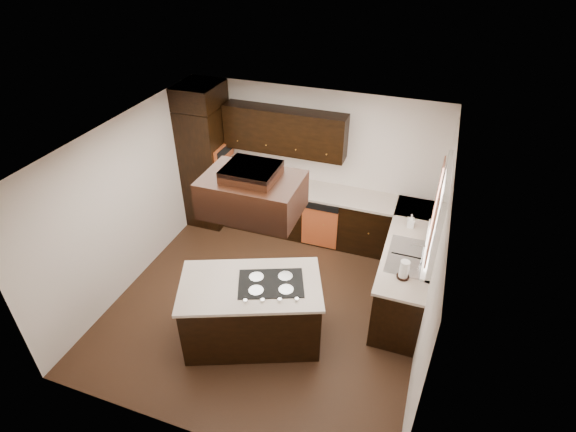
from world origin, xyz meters
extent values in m
cube|color=#50311D|center=(0.00, 0.00, -0.01)|extent=(4.20, 4.20, 0.02)
cube|color=white|center=(0.00, 0.00, 2.51)|extent=(4.20, 4.20, 0.02)
cube|color=silver|center=(0.00, 2.11, 1.25)|extent=(4.20, 0.02, 2.50)
cube|color=silver|center=(0.00, -2.11, 1.25)|extent=(4.20, 0.02, 2.50)
cube|color=silver|center=(-2.11, 0.00, 1.25)|extent=(0.02, 4.20, 2.50)
cube|color=silver|center=(2.11, 0.00, 1.25)|extent=(0.02, 4.20, 2.50)
cube|color=black|center=(-1.78, 1.71, 1.06)|extent=(0.65, 0.75, 2.12)
cube|color=#DA5E2D|center=(-1.43, 1.71, 1.12)|extent=(0.05, 0.62, 0.78)
cube|color=black|center=(0.03, 1.80, 0.44)|extent=(2.93, 0.60, 0.88)
cube|color=black|center=(1.80, 0.90, 0.44)|extent=(0.60, 2.40, 0.88)
cube|color=beige|center=(0.03, 1.79, 0.90)|extent=(2.93, 0.63, 0.04)
cube|color=beige|center=(1.79, 0.90, 0.90)|extent=(0.63, 2.40, 0.04)
cube|color=black|center=(-0.43, 1.93, 1.81)|extent=(2.00, 0.34, 0.72)
cube|color=#DA5E2D|center=(0.33, 1.50, 0.40)|extent=(0.60, 0.05, 0.72)
cube|color=white|center=(2.07, 0.55, 1.65)|extent=(0.06, 1.32, 1.12)
cube|color=white|center=(2.10, 0.55, 1.65)|extent=(0.00, 1.20, 1.00)
cube|color=beige|center=(2.01, 0.13, 1.70)|extent=(0.02, 0.34, 0.90)
cube|color=beige|center=(2.01, 0.97, 1.70)|extent=(0.02, 0.34, 0.90)
cube|color=silver|center=(1.80, 0.55, 0.92)|extent=(0.52, 0.84, 0.01)
cube|color=black|center=(0.05, -0.64, 0.44)|extent=(1.89, 1.47, 0.88)
cube|color=beige|center=(0.05, -0.64, 0.90)|extent=(1.97, 1.55, 0.04)
cube|color=black|center=(0.28, -0.54, 0.93)|extent=(0.93, 0.78, 0.01)
cube|color=black|center=(0.10, -0.55, 2.16)|extent=(1.05, 0.72, 0.42)
cube|color=black|center=(0.10, -0.55, 2.44)|extent=(0.55, 0.50, 0.13)
cylinder|color=silver|center=(-1.21, 1.76, 0.97)|extent=(0.15, 0.15, 0.10)
cone|color=silver|center=(-1.21, 1.76, 1.15)|extent=(0.13, 0.13, 0.26)
cube|color=black|center=(-0.66, 1.77, 1.05)|extent=(0.31, 0.20, 0.26)
imported|color=white|center=(-1.15, 1.76, 0.95)|extent=(0.32, 0.32, 0.06)
imported|color=white|center=(1.74, 1.24, 1.02)|extent=(0.11, 0.11, 0.21)
cylinder|color=white|center=(1.79, 0.11, 1.05)|extent=(0.12, 0.12, 0.25)
camera|label=1|loc=(1.84, -4.32, 4.67)|focal=28.00mm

